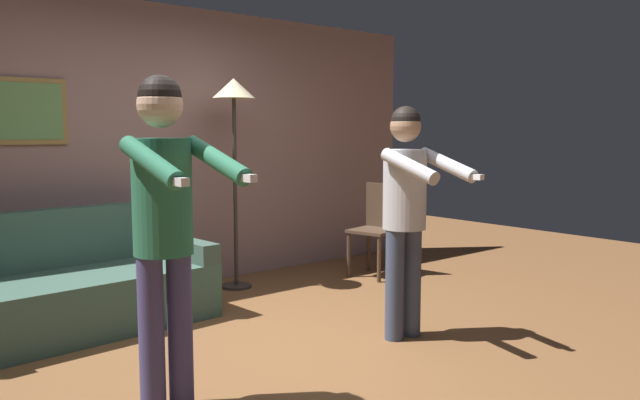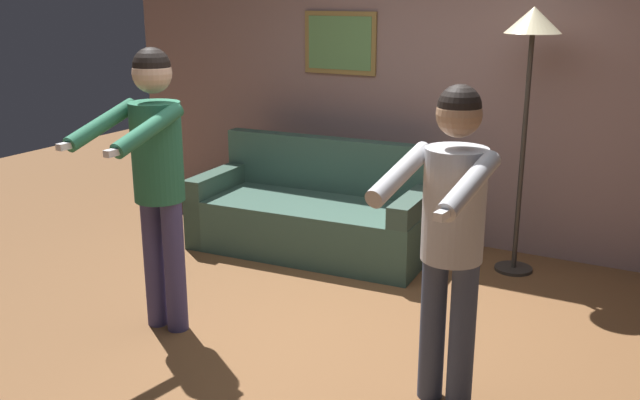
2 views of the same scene
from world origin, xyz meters
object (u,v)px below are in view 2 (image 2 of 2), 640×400
Objects in this scene: couch at (314,216)px; torchiere_lamp at (531,46)px; person_standing_left at (156,164)px; person_standing_right at (452,221)px.

torchiere_lamp reaches higher than couch.
couch is at bearing 86.32° from person_standing_left.
person_standing_left is 1.81m from person_standing_right.
torchiere_lamp is (1.56, 0.32, 1.39)m from couch.
couch is 1.13× the size of person_standing_left.
couch is 1.88m from person_standing_left.
couch is 1.20× the size of person_standing_right.
torchiere_lamp is 2.12m from person_standing_right.
person_standing_right is at bearing -86.01° from torchiere_lamp.
person_standing_right reaches higher than couch.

